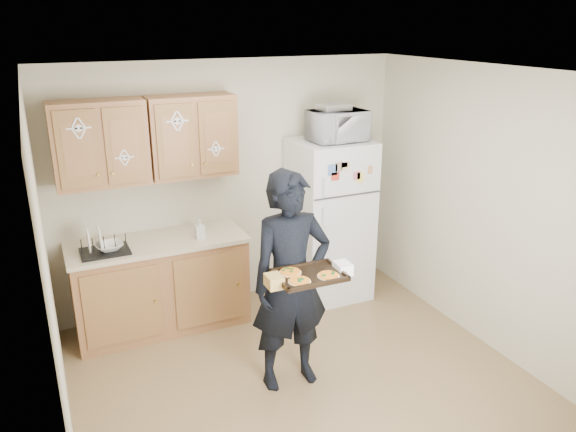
{
  "coord_description": "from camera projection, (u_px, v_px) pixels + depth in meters",
  "views": [
    {
      "loc": [
        -1.76,
        -3.44,
        2.85
      ],
      "look_at": [
        0.02,
        0.45,
        1.34
      ],
      "focal_mm": 35.0,
      "sensor_mm": 36.0,
      "label": 1
    }
  ],
  "objects": [
    {
      "name": "cereal_box",
      "position": [
        357.0,
        263.0,
        6.54
      ],
      "size": [
        0.2,
        0.07,
        0.32
      ],
      "primitive_type": "cube",
      "color": "#D7C14C",
      "rests_on": "floor"
    },
    {
      "name": "wall_right",
      "position": [
        495.0,
        213.0,
        4.88
      ],
      "size": [
        0.04,
        3.6,
        2.5
      ],
      "primitive_type": "cube",
      "color": "#B9B196",
      "rests_on": "floor"
    },
    {
      "name": "upper_cab_left",
      "position": [
        100.0,
        144.0,
        4.88
      ],
      "size": [
        0.8,
        0.33,
        0.75
      ],
      "primitive_type": "cube",
      "color": "brown",
      "rests_on": "wall_back"
    },
    {
      "name": "wall_left",
      "position": [
        51.0,
        293.0,
        3.47
      ],
      "size": [
        0.04,
        3.6,
        2.5
      ],
      "primitive_type": "cube",
      "color": "#B9B196",
      "rests_on": "floor"
    },
    {
      "name": "pizza_front_left",
      "position": [
        300.0,
        281.0,
        3.97
      ],
      "size": [
        0.16,
        0.16,
        0.02
      ],
      "primitive_type": "cylinder",
      "color": "orange",
      "rests_on": "baking_tray"
    },
    {
      "name": "pizza_front_right",
      "position": [
        328.0,
        275.0,
        4.05
      ],
      "size": [
        0.16,
        0.16,
        0.02
      ],
      "primitive_type": "cylinder",
      "color": "orange",
      "rests_on": "baking_tray"
    },
    {
      "name": "base_cabinet",
      "position": [
        161.0,
        286.0,
        5.38
      ],
      "size": [
        1.6,
        0.6,
        0.86
      ],
      "primitive_type": "cube",
      "color": "brown",
      "rests_on": "floor"
    },
    {
      "name": "wall_front",
      "position": [
        483.0,
        380.0,
        2.63
      ],
      "size": [
        3.6,
        0.04,
        2.5
      ],
      "primitive_type": "cube",
      "color": "#B9B196",
      "rests_on": "floor"
    },
    {
      "name": "soap_bottle",
      "position": [
        200.0,
        229.0,
        5.26
      ],
      "size": [
        0.09,
        0.09,
        0.18
      ],
      "primitive_type": "imported",
      "rotation": [
        0.0,
        0.0,
        -0.03
      ],
      "color": "silver",
      "rests_on": "countertop"
    },
    {
      "name": "foil_pan",
      "position": [
        334.0,
        107.0,
        5.5
      ],
      "size": [
        0.31,
        0.22,
        0.06
      ],
      "primitive_type": "cube",
      "rotation": [
        0.0,
        0.0,
        0.04
      ],
      "color": "silver",
      "rests_on": "microwave"
    },
    {
      "name": "dish_rack",
      "position": [
        104.0,
        244.0,
        4.93
      ],
      "size": [
        0.42,
        0.31,
        0.17
      ],
      "primitive_type": "cube",
      "rotation": [
        0.0,
        0.0,
        0.0
      ],
      "color": "black",
      "rests_on": "countertop"
    },
    {
      "name": "wall_back",
      "position": [
        231.0,
        185.0,
        5.72
      ],
      "size": [
        3.6,
        0.04,
        2.5
      ],
      "primitive_type": "cube",
      "color": "#B9B196",
      "rests_on": "floor"
    },
    {
      "name": "refrigerator",
      "position": [
        329.0,
        220.0,
        5.91
      ],
      "size": [
        0.75,
        0.7,
        1.7
      ],
      "primitive_type": "cube",
      "color": "silver",
      "rests_on": "floor"
    },
    {
      "name": "pizza_back_left",
      "position": [
        290.0,
        272.0,
        4.11
      ],
      "size": [
        0.16,
        0.16,
        0.02
      ],
      "primitive_type": "cylinder",
      "color": "orange",
      "rests_on": "baking_tray"
    },
    {
      "name": "bowl",
      "position": [
        109.0,
        246.0,
        4.96
      ],
      "size": [
        0.26,
        0.26,
        0.06
      ],
      "primitive_type": "imported",
      "rotation": [
        0.0,
        0.0,
        0.09
      ],
      "color": "silver",
      "rests_on": "dish_rack"
    },
    {
      "name": "baking_tray",
      "position": [
        309.0,
        276.0,
        4.09
      ],
      "size": [
        0.5,
        0.37,
        0.04
      ],
      "primitive_type": "cube",
      "rotation": [
        0.0,
        0.0,
        -0.02
      ],
      "color": "black",
      "rests_on": "person"
    },
    {
      "name": "countertop",
      "position": [
        157.0,
        242.0,
        5.23
      ],
      "size": [
        1.64,
        0.64,
        0.04
      ],
      "primitive_type": "cube",
      "color": "#B9B08E",
      "rests_on": "base_cabinet"
    },
    {
      "name": "person",
      "position": [
        291.0,
        282.0,
        4.4
      ],
      "size": [
        0.67,
        0.45,
        1.8
      ],
      "primitive_type": "imported",
      "rotation": [
        0.0,
        0.0,
        -0.02
      ],
      "color": "black",
      "rests_on": "floor"
    },
    {
      "name": "microwave",
      "position": [
        337.0,
        126.0,
        5.55
      ],
      "size": [
        0.57,
        0.4,
        0.3
      ],
      "primitive_type": "imported",
      "rotation": [
        0.0,
        0.0,
        0.04
      ],
      "color": "silver",
      "rests_on": "refrigerator"
    },
    {
      "name": "upper_cab_right",
      "position": [
        192.0,
        136.0,
        5.2
      ],
      "size": [
        0.8,
        0.33,
        0.75
      ],
      "primitive_type": "cube",
      "color": "brown",
      "rests_on": "wall_back"
    },
    {
      "name": "ceiling",
      "position": [
        313.0,
        74.0,
        3.76
      ],
      "size": [
        3.6,
        3.6,
        0.0
      ],
      "primitive_type": "plane",
      "color": "silver",
      "rests_on": "wall_back"
    },
    {
      "name": "floor",
      "position": [
        309.0,
        388.0,
        4.59
      ],
      "size": [
        3.6,
        3.6,
        0.0
      ],
      "primitive_type": "plane",
      "color": "brown",
      "rests_on": "ground"
    }
  ]
}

